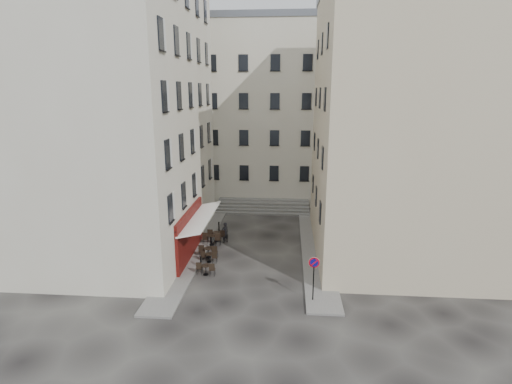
# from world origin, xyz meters

# --- Properties ---
(ground) EXTENTS (90.00, 90.00, 0.00)m
(ground) POSITION_xyz_m (0.00, 0.00, 0.00)
(ground) COLOR black
(ground) RESTS_ON ground
(sidewalk_left) EXTENTS (2.00, 22.00, 0.12)m
(sidewalk_left) POSITION_xyz_m (-4.50, 4.00, 0.06)
(sidewalk_left) COLOR slate
(sidewalk_left) RESTS_ON ground
(sidewalk_right) EXTENTS (2.00, 18.00, 0.12)m
(sidewalk_right) POSITION_xyz_m (4.50, 3.00, 0.06)
(sidewalk_right) COLOR slate
(sidewalk_right) RESTS_ON ground
(building_left) EXTENTS (12.20, 16.20, 20.60)m
(building_left) POSITION_xyz_m (-10.50, 3.00, 10.31)
(building_left) COLOR beige
(building_left) RESTS_ON ground
(building_right) EXTENTS (12.20, 14.20, 18.60)m
(building_right) POSITION_xyz_m (10.50, 3.50, 9.31)
(building_right) COLOR #C1B08F
(building_right) RESTS_ON ground
(building_back) EXTENTS (18.20, 10.20, 18.60)m
(building_back) POSITION_xyz_m (-1.00, 19.00, 9.31)
(building_back) COLOR beige
(building_back) RESTS_ON ground
(cafe_storefront) EXTENTS (1.74, 7.30, 3.50)m
(cafe_storefront) POSITION_xyz_m (-4.32, 1.00, 1.88)
(cafe_storefront) COLOR #4D0E0B
(cafe_storefront) RESTS_ON ground
(stone_steps) EXTENTS (9.00, 3.15, 0.80)m
(stone_steps) POSITION_xyz_m (0.00, 12.57, 0.40)
(stone_steps) COLOR #625F5D
(stone_steps) RESTS_ON ground
(bollard_near) EXTENTS (0.12, 0.12, 0.98)m
(bollard_near) POSITION_xyz_m (-3.25, -1.00, 0.53)
(bollard_near) COLOR black
(bollard_near) RESTS_ON ground
(bollard_mid) EXTENTS (0.12, 0.12, 0.98)m
(bollard_mid) POSITION_xyz_m (-3.25, 2.50, 0.53)
(bollard_mid) COLOR black
(bollard_mid) RESTS_ON ground
(bollard_far) EXTENTS (0.12, 0.12, 0.98)m
(bollard_far) POSITION_xyz_m (-3.25, 6.00, 0.53)
(bollard_far) COLOR black
(bollard_far) RESTS_ON ground
(no_parking_sign) EXTENTS (0.61, 0.11, 2.68)m
(no_parking_sign) POSITION_xyz_m (3.90, -4.59, 1.90)
(no_parking_sign) COLOR black
(no_parking_sign) RESTS_ON ground
(bistro_table_a) EXTENTS (1.22, 0.57, 0.86)m
(bistro_table_a) POSITION_xyz_m (-2.75, -1.80, 0.44)
(bistro_table_a) COLOR black
(bistro_table_a) RESTS_ON ground
(bistro_table_b) EXTENTS (1.14, 0.53, 0.80)m
(bistro_table_b) POSITION_xyz_m (-2.92, 0.15, 0.41)
(bistro_table_b) COLOR black
(bistro_table_b) RESTS_ON ground
(bistro_table_c) EXTENTS (1.35, 0.63, 0.95)m
(bistro_table_c) POSITION_xyz_m (-3.11, 0.87, 0.49)
(bistro_table_c) COLOR black
(bistro_table_c) RESTS_ON ground
(bistro_table_d) EXTENTS (1.40, 0.66, 0.99)m
(bistro_table_d) POSITION_xyz_m (-3.33, 3.27, 0.50)
(bistro_table_d) COLOR black
(bistro_table_d) RESTS_ON ground
(bistro_table_e) EXTENTS (1.40, 0.65, 0.98)m
(bistro_table_e) POSITION_xyz_m (-3.08, 4.02, 0.50)
(bistro_table_e) COLOR black
(bistro_table_e) RESTS_ON ground
(pedestrian) EXTENTS (0.70, 0.68, 1.62)m
(pedestrian) POSITION_xyz_m (-2.41, 3.94, 0.81)
(pedestrian) COLOR black
(pedestrian) RESTS_ON ground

